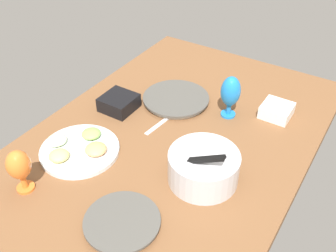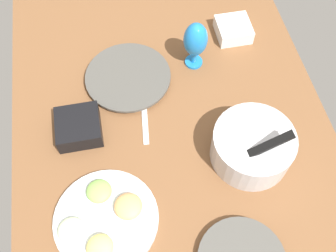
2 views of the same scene
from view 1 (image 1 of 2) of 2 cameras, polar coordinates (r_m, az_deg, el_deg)
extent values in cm
cube|color=brown|center=(157.29, 0.33, -2.33)|extent=(160.00, 104.00, 4.00)
cylinder|color=silver|center=(176.28, 1.18, 3.80)|extent=(27.59, 27.59, 1.61)
cylinder|color=#4E4C47|center=(175.56, 1.18, 4.15)|extent=(29.99, 29.99, 0.97)
cylinder|color=silver|center=(126.13, -6.73, -14.04)|extent=(22.37, 22.37, 1.55)
cylinder|color=#4E4C47|center=(125.16, -6.77, -13.69)|extent=(24.31, 24.31, 0.93)
cylinder|color=silver|center=(135.77, 5.22, -6.07)|extent=(24.84, 24.84, 11.31)
cylinder|color=white|center=(133.45, 5.31, -5.02)|extent=(22.36, 22.36, 2.04)
cube|color=black|center=(128.14, 4.48, -4.98)|extent=(3.76, 18.24, 10.39)
cylinder|color=silver|center=(152.76, -12.81, -3.50)|extent=(30.33, 30.33, 1.80)
ellipsoid|color=#F9E072|center=(148.48, -15.73, -4.19)|extent=(7.48, 7.48, 3.34)
ellipsoid|color=#F2A566|center=(148.15, -10.55, -3.35)|extent=(8.19, 8.19, 3.27)
ellipsoid|color=#8CC659|center=(155.93, -11.21, -1.11)|extent=(7.50, 7.50, 2.94)
ellipsoid|color=beige|center=(156.12, -16.02, -2.01)|extent=(7.81, 7.81, 2.70)
cylinder|color=blue|center=(170.01, 8.80, 1.73)|extent=(6.36, 6.36, 1.00)
cylinder|color=blue|center=(168.44, 8.88, 2.48)|extent=(2.00, 2.00, 4.43)
ellipsoid|color=blue|center=(163.46, 9.18, 5.05)|extent=(8.34, 8.34, 13.58)
cylinder|color=orange|center=(144.29, -20.14, -8.47)|extent=(6.14, 6.14, 1.00)
cylinder|color=orange|center=(142.28, -20.40, -7.64)|extent=(2.00, 2.00, 4.91)
ellipsoid|color=orange|center=(137.07, -21.10, -5.31)|extent=(8.14, 8.14, 10.88)
cube|color=white|center=(172.84, 15.66, 2.21)|extent=(12.36, 12.36, 5.39)
cube|color=#F9E072|center=(171.88, 15.75, 2.67)|extent=(10.14, 10.14, 1.72)
cube|color=black|center=(171.80, -7.23, 3.41)|extent=(14.02, 14.02, 6.32)
cube|color=tan|center=(170.67, -7.28, 3.97)|extent=(11.49, 11.49, 2.02)
cube|color=silver|center=(163.03, -1.18, 0.37)|extent=(18.09, 3.74, 0.60)
camera|label=2|loc=(0.88, -41.47, 39.80)|focal=42.41mm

